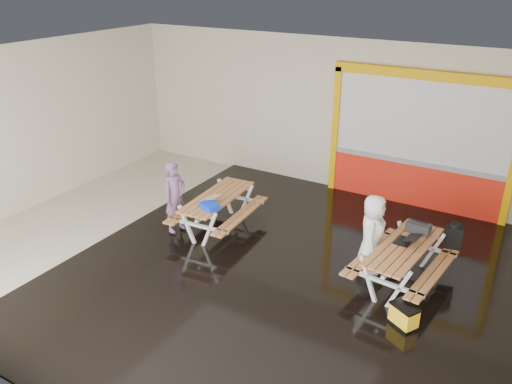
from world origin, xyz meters
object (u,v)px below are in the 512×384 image
Objects in this scene: picnic_table_left at (218,204)px; picnic_table_right at (403,255)px; fluke_bag at (404,316)px; toolbox at (418,228)px; blue_pouch at (210,206)px; laptop_right at (407,240)px; laptop_left at (210,199)px; person_right at (372,234)px; person_left at (175,197)px; backpack at (454,236)px; dark_case at (385,270)px.

picnic_table_right is (3.71, -0.07, 0.00)m from picnic_table_left.
picnic_table_right is 1.19m from fluke_bag.
picnic_table_left is 4.78× the size of toolbox.
laptop_right is at bearing 9.37° from blue_pouch.
person_right is at bearing 4.96° from laptop_left.
picnic_table_left is at bearing -43.75° from person_left.
backpack is 1.35× the size of dark_case.
dark_case is (3.38, 0.36, -0.69)m from laptop_left.
laptop_right is at bearing 87.56° from picnic_table_right.
toolbox reaches higher than blue_pouch.
blue_pouch is 4.33m from backpack.
backpack is at bearing -67.36° from person_left.
fluke_bag is at bearing -152.30° from person_right.
person_right is 2.90× the size of backpack.
blue_pouch is at bearing -164.10° from toolbox.
person_left reaches higher than picnic_table_left.
person_left reaches higher than laptop_right.
picnic_table_right is 1.07m from backpack.
toolbox is 0.86× the size of fluke_bag.
blue_pouch is 0.85× the size of toolbox.
laptop_left is 1.01× the size of blue_pouch.
laptop_right is (3.69, 0.32, 0.01)m from laptop_left.
backpack is at bearing 14.13° from laptop_left.
blue_pouch is 3.96m from fluke_bag.
dark_case is (3.40, 0.08, -0.47)m from picnic_table_left.
laptop_left reaches higher than blue_pouch.
picnic_table_left reaches higher than dark_case.
picnic_table_left is at bearing -169.50° from backpack.
laptop_right reaches higher than dark_case.
person_left is 4.01× the size of laptop_left.
toolbox is (0.07, 0.55, 0.27)m from picnic_table_right.
toolbox is (3.78, 0.48, 0.27)m from picnic_table_left.
person_right is 3.92× the size of blue_pouch.
person_right is 0.57m from laptop_right.
picnic_table_right is 0.60m from person_right.
picnic_table_right is 3.55m from blue_pouch.
person_right is 1.43m from backpack.
backpack reaches higher than laptop_right.
laptop_left is at bearing -168.58° from toolbox.
person_right is at bearing 129.07° from fluke_bag.
picnic_table_left is 1.44× the size of person_right.
fluke_bag is (4.71, -0.64, -0.58)m from person_left.
picnic_table_right is 1.43× the size of person_left.
person_right is 3.34× the size of laptop_right.
person_left is 1.04× the size of person_right.
toolbox is at bearing 81.16° from laptop_right.
blue_pouch is (-3.51, -0.58, -0.00)m from laptop_right.
laptop_right is 3.56m from blue_pouch.
blue_pouch is at bearing -69.53° from picnic_table_left.
blue_pouch is at bearing 171.12° from fluke_bag.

